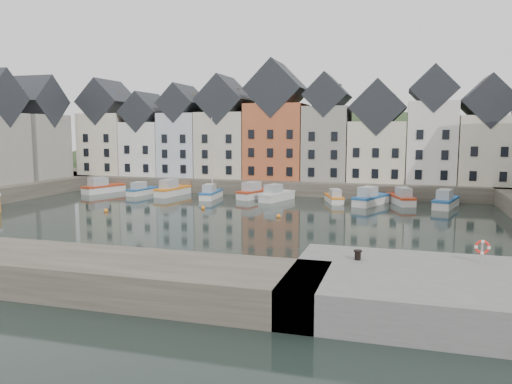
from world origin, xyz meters
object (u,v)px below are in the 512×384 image
at_px(boat_a, 103,188).
at_px(life_ring_post, 482,248).
at_px(boat_d, 211,193).
at_px(mooring_bollard, 358,254).

xyz_separation_m(boat_a, life_ring_post, (47.56, -35.27, 2.09)).
bearing_deg(boat_d, life_ring_post, -53.76).
xyz_separation_m(boat_d, life_ring_post, (29.60, -33.93, 2.13)).
bearing_deg(boat_a, life_ring_post, -17.29).
relative_size(boat_a, boat_d, 0.63).
xyz_separation_m(boat_a, mooring_bollard, (40.84, -36.56, 1.54)).
xyz_separation_m(boat_d, mooring_bollard, (22.88, -35.22, 1.58)).
distance_m(boat_d, life_ring_post, 45.08).
bearing_deg(boat_d, mooring_bollard, -61.85).
xyz_separation_m(mooring_bollard, life_ring_post, (6.72, 1.29, 0.55)).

